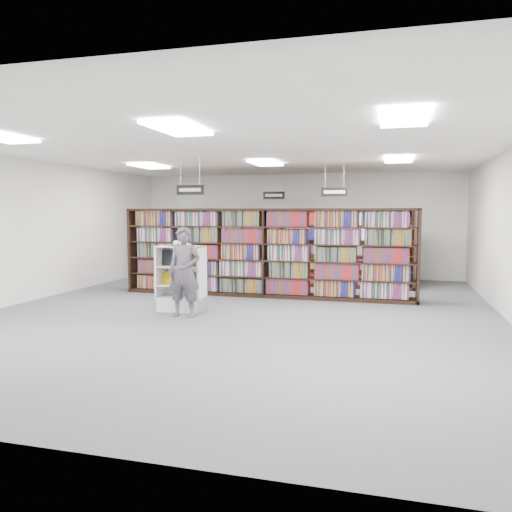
% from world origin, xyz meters
% --- Properties ---
extents(floor, '(12.00, 12.00, 0.00)m').
position_xyz_m(floor, '(0.00, 0.00, 0.00)').
color(floor, '#515156').
rests_on(floor, ground).
extents(ceiling, '(10.00, 12.00, 0.10)m').
position_xyz_m(ceiling, '(0.00, 0.00, 3.20)').
color(ceiling, white).
rests_on(ceiling, wall_back).
extents(wall_back, '(10.00, 0.10, 3.20)m').
position_xyz_m(wall_back, '(0.00, 6.00, 1.60)').
color(wall_back, silver).
rests_on(wall_back, ground).
extents(wall_front, '(10.00, 0.10, 3.20)m').
position_xyz_m(wall_front, '(0.00, -6.00, 1.60)').
color(wall_front, silver).
rests_on(wall_front, ground).
extents(wall_left, '(0.10, 12.00, 3.20)m').
position_xyz_m(wall_left, '(-5.00, 0.00, 1.60)').
color(wall_left, silver).
rests_on(wall_left, ground).
extents(bookshelf_row_near, '(7.00, 0.60, 2.10)m').
position_xyz_m(bookshelf_row_near, '(0.00, 2.00, 1.05)').
color(bookshelf_row_near, black).
rests_on(bookshelf_row_near, floor).
extents(bookshelf_row_mid, '(7.00, 0.60, 2.10)m').
position_xyz_m(bookshelf_row_mid, '(0.00, 4.00, 1.05)').
color(bookshelf_row_mid, black).
rests_on(bookshelf_row_mid, floor).
extents(bookshelf_row_far, '(7.00, 0.60, 2.10)m').
position_xyz_m(bookshelf_row_far, '(0.00, 5.70, 1.05)').
color(bookshelf_row_far, black).
rests_on(bookshelf_row_far, floor).
extents(aisle_sign_left, '(0.65, 0.02, 0.80)m').
position_xyz_m(aisle_sign_left, '(-1.50, 1.00, 2.53)').
color(aisle_sign_left, '#B2B2B7').
rests_on(aisle_sign_left, ceiling).
extents(aisle_sign_right, '(0.65, 0.02, 0.80)m').
position_xyz_m(aisle_sign_right, '(1.50, 3.00, 2.53)').
color(aisle_sign_right, '#B2B2B7').
rests_on(aisle_sign_right, ceiling).
extents(aisle_sign_center, '(0.65, 0.02, 0.80)m').
position_xyz_m(aisle_sign_center, '(-0.50, 5.00, 2.53)').
color(aisle_sign_center, '#B2B2B7').
rests_on(aisle_sign_center, ceiling).
extents(troffer_front_center, '(0.60, 1.20, 0.04)m').
position_xyz_m(troffer_front_center, '(0.00, -3.00, 3.16)').
color(troffer_front_center, white).
rests_on(troffer_front_center, ceiling).
extents(troffer_front_right, '(0.60, 1.20, 0.04)m').
position_xyz_m(troffer_front_right, '(3.00, -3.00, 3.16)').
color(troffer_front_right, white).
rests_on(troffer_front_right, ceiling).
extents(troffer_back_left, '(0.60, 1.20, 0.04)m').
position_xyz_m(troffer_back_left, '(-3.00, 2.00, 3.16)').
color(troffer_back_left, white).
rests_on(troffer_back_left, ceiling).
extents(troffer_back_center, '(0.60, 1.20, 0.04)m').
position_xyz_m(troffer_back_center, '(0.00, 2.00, 3.16)').
color(troffer_back_center, white).
rests_on(troffer_back_center, ceiling).
extents(troffer_back_right, '(0.60, 1.20, 0.04)m').
position_xyz_m(troffer_back_right, '(3.00, 2.00, 3.16)').
color(troffer_back_right, white).
rests_on(troffer_back_right, ceiling).
extents(endcap_display, '(0.96, 0.48, 1.34)m').
position_xyz_m(endcap_display, '(-1.23, -0.14, 0.46)').
color(endcap_display, silver).
rests_on(endcap_display, floor).
extents(open_book, '(0.64, 0.46, 0.13)m').
position_xyz_m(open_book, '(-1.27, -0.11, 1.37)').
color(open_book, black).
rests_on(open_book, endcap_display).
extents(shopper, '(0.66, 0.46, 1.73)m').
position_xyz_m(shopper, '(-0.93, -0.70, 0.87)').
color(shopper, '#544E59').
rests_on(shopper, floor).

